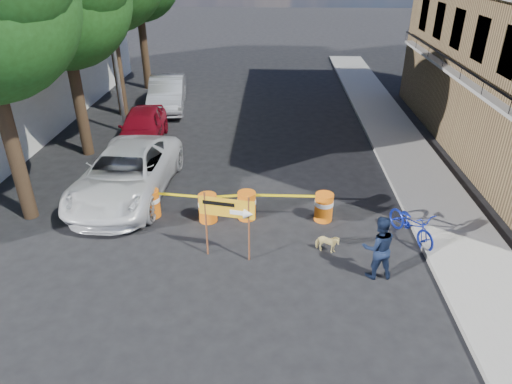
# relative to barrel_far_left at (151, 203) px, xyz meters

# --- Properties ---
(ground) EXTENTS (120.00, 120.00, 0.00)m
(ground) POSITION_rel_barrel_far_left_xyz_m (2.99, -2.18, -0.47)
(ground) COLOR black
(ground) RESTS_ON ground
(sidewalk_east) EXTENTS (2.40, 40.00, 0.15)m
(sidewalk_east) POSITION_rel_barrel_far_left_xyz_m (9.19, 3.82, -0.40)
(sidewalk_east) COLOR gray
(sidewalk_east) RESTS_ON ground
(streetlamp) EXTENTS (1.25, 0.18, 8.00)m
(streetlamp) POSITION_rel_barrel_far_left_xyz_m (-2.95, 7.32, 3.90)
(streetlamp) COLOR gray
(streetlamp) RESTS_ON ground
(barrel_far_left) EXTENTS (0.58, 0.58, 0.90)m
(barrel_far_left) POSITION_rel_barrel_far_left_xyz_m (0.00, 0.00, 0.00)
(barrel_far_left) COLOR orange
(barrel_far_left) RESTS_ON ground
(barrel_mid_left) EXTENTS (0.58, 0.58, 0.90)m
(barrel_mid_left) POSITION_rel_barrel_far_left_xyz_m (1.81, -0.21, 0.00)
(barrel_mid_left) COLOR orange
(barrel_mid_left) RESTS_ON ground
(barrel_mid_right) EXTENTS (0.58, 0.58, 0.90)m
(barrel_mid_right) POSITION_rel_barrel_far_left_xyz_m (3.00, -0.01, 0.00)
(barrel_mid_right) COLOR orange
(barrel_mid_right) RESTS_ON ground
(barrel_far_right) EXTENTS (0.58, 0.58, 0.90)m
(barrel_far_right) POSITION_rel_barrel_far_left_xyz_m (5.37, -0.02, 0.00)
(barrel_far_right) COLOR orange
(barrel_far_right) RESTS_ON ground
(detour_sign) EXTENTS (1.48, 0.45, 1.93)m
(detour_sign) POSITION_rel_barrel_far_left_xyz_m (2.80, -2.12, 0.94)
(detour_sign) COLOR #592D19
(detour_sign) RESTS_ON ground
(pedestrian) EXTENTS (0.91, 0.74, 1.74)m
(pedestrian) POSITION_rel_barrel_far_left_xyz_m (6.45, -2.72, 0.40)
(pedestrian) COLOR black
(pedestrian) RESTS_ON ground
(bicycle) EXTENTS (1.02, 1.18, 1.90)m
(bicycle) POSITION_rel_barrel_far_left_xyz_m (7.79, -0.98, 0.48)
(bicycle) COLOR #1425A6
(bicycle) RESTS_ON ground
(dog) EXTENTS (0.74, 0.49, 0.57)m
(dog) POSITION_rel_barrel_far_left_xyz_m (5.32, -1.74, -0.18)
(dog) COLOR #DCC87E
(dog) RESTS_ON ground
(suv_white) EXTENTS (2.93, 5.97, 1.63)m
(suv_white) POSITION_rel_barrel_far_left_xyz_m (-1.11, 1.32, 0.34)
(suv_white) COLOR silver
(suv_white) RESTS_ON ground
(sedan_red) EXTENTS (2.14, 4.52, 1.49)m
(sedan_red) POSITION_rel_barrel_far_left_xyz_m (-1.81, 6.04, 0.27)
(sedan_red) COLOR maroon
(sedan_red) RESTS_ON ground
(sedan_silver) EXTENTS (2.36, 5.08, 1.61)m
(sedan_silver) POSITION_rel_barrel_far_left_xyz_m (-1.78, 10.92, 0.34)
(sedan_silver) COLOR #A7A8AE
(sedan_silver) RESTS_ON ground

